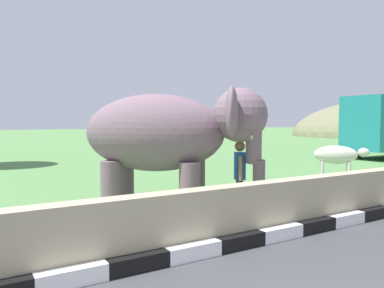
{
  "coord_description": "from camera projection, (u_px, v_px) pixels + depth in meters",
  "views": [
    {
      "loc": [
        -1.93,
        -1.2,
        2.07
      ],
      "look_at": [
        2.3,
        5.72,
        1.6
      ],
      "focal_mm": 35.36,
      "sensor_mm": 36.0,
      "label": 1
    }
  ],
  "objects": [
    {
      "name": "barrier_parapet",
      "position": [
        234.0,
        214.0,
        6.44
      ],
      "size": [
        28.0,
        0.36,
        1.0
      ],
      "primitive_type": "cube",
      "color": "tan",
      "rests_on": "ground_plane"
    },
    {
      "name": "person_handler",
      "position": [
        240.0,
        174.0,
        8.35
      ],
      "size": [
        0.46,
        0.6,
        1.66
      ],
      "color": "navy",
      "rests_on": "ground_plane"
    },
    {
      "name": "cow_near",
      "position": [
        337.0,
        155.0,
        13.59
      ],
      "size": [
        1.6,
        1.67,
        1.23
      ],
      "color": "beige",
      "rests_on": "ground_plane"
    },
    {
      "name": "striped_curb",
      "position": [
        107.0,
        270.0,
        4.98
      ],
      "size": [
        16.2,
        0.2,
        0.24
      ],
      "color": "white",
      "rests_on": "ground_plane"
    },
    {
      "name": "elephant",
      "position": [
        171.0,
        134.0,
        8.26
      ],
      "size": [
        3.91,
        3.73,
        2.8
      ],
      "color": "slate",
      "rests_on": "ground_plane"
    }
  ]
}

